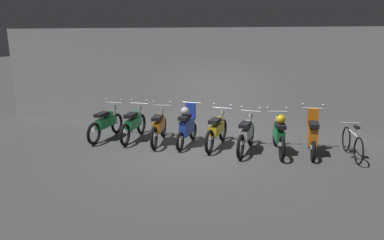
{
  "coord_description": "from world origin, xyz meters",
  "views": [
    {
      "loc": [
        2.31,
        -8.58,
        3.07
      ],
      "look_at": [
        -0.27,
        0.79,
        0.75
      ],
      "focal_mm": 32.93,
      "sensor_mm": 36.0,
      "label": 1
    }
  ],
  "objects": [
    {
      "name": "ground_plane",
      "position": [
        0.0,
        0.0,
        0.0
      ],
      "size": [
        80.0,
        80.0,
        0.0
      ],
      "primitive_type": "plane",
      "color": "#424244"
    },
    {
      "name": "bicycle",
      "position": [
        3.99,
        0.9,
        0.36
      ],
      "size": [
        0.5,
        1.72,
        0.89
      ],
      "color": "black",
      "rests_on": "ground"
    },
    {
      "name": "motorbike_slot_6",
      "position": [
        2.14,
        0.8,
        0.53
      ],
      "size": [
        0.59,
        1.94,
        1.15
      ],
      "color": "black",
      "rests_on": "ground"
    },
    {
      "name": "motorbike_slot_0",
      "position": [
        -3.0,
        0.79,
        0.49
      ],
      "size": [
        0.59,
        1.95,
        1.15
      ],
      "color": "black",
      "rests_on": "ground"
    },
    {
      "name": "back_wall",
      "position": [
        0.0,
        2.84,
        1.67
      ],
      "size": [
        16.0,
        0.3,
        3.34
      ],
      "primitive_type": "cube",
      "color": "gray",
      "rests_on": "ground"
    },
    {
      "name": "motorbike_slot_1",
      "position": [
        -2.14,
        0.92,
        0.49
      ],
      "size": [
        0.59,
        1.95,
        1.15
      ],
      "color": "black",
      "rests_on": "ground"
    },
    {
      "name": "motorbike_slot_5",
      "position": [
        1.29,
        0.68,
        0.49
      ],
      "size": [
        0.59,
        1.95,
        1.15
      ],
      "color": "black",
      "rests_on": "ground"
    },
    {
      "name": "motorbike_slot_2",
      "position": [
        -1.29,
        0.82,
        0.49
      ],
      "size": [
        0.58,
        1.94,
        1.15
      ],
      "color": "black",
      "rests_on": "ground"
    },
    {
      "name": "motorbike_slot_3",
      "position": [
        -0.43,
        0.82,
        0.57
      ],
      "size": [
        0.56,
        1.68,
        1.18
      ],
      "color": "black",
      "rests_on": "ground"
    },
    {
      "name": "motorbike_slot_4",
      "position": [
        0.43,
        0.89,
        0.49
      ],
      "size": [
        0.59,
        1.95,
        1.15
      ],
      "color": "black",
      "rests_on": "ground"
    },
    {
      "name": "motorbike_slot_7",
      "position": [
        3.0,
        0.92,
        0.53
      ],
      "size": [
        0.59,
        1.68,
        1.29
      ],
      "color": "black",
      "rests_on": "ground"
    }
  ]
}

